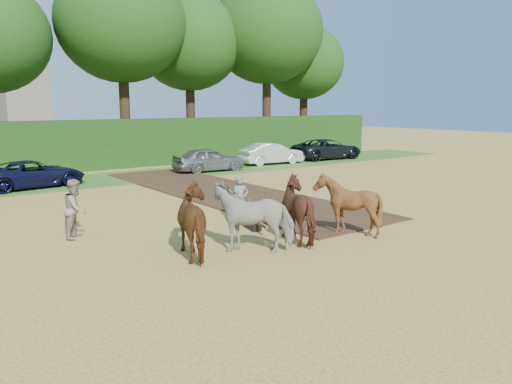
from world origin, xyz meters
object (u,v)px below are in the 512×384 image
spectator_near (76,209)px  parked_cars (159,163)px  church (18,21)px  plough_team (278,212)px

spectator_near → parked_cars: (7.95, 10.68, -0.18)m
church → spectator_near: bearing=-101.2°
parked_cars → church: size_ratio=1.36×
plough_team → parked_cars: size_ratio=0.17×
plough_team → parked_cars: (3.59, 14.80, -0.22)m
spectator_near → plough_team: plough_team is taller
parked_cars → church: (2.31, 41.23, 13.03)m
spectator_near → plough_team: (4.35, -4.12, 0.04)m
plough_team → parked_cars: plough_team is taller
spectator_near → parked_cars: size_ratio=0.05×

